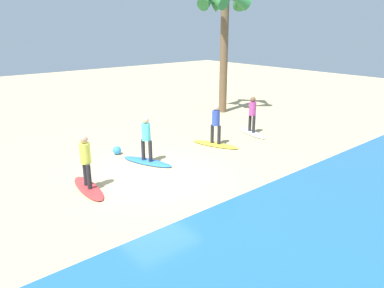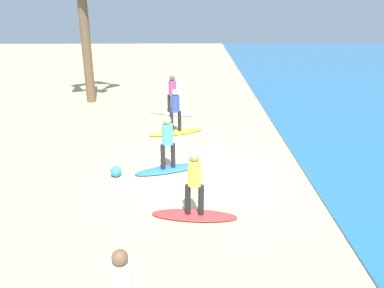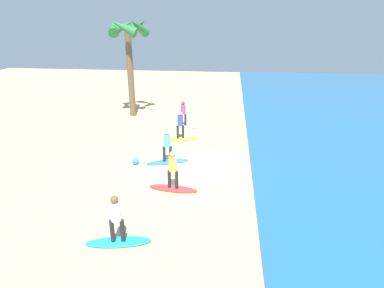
{
  "view_description": "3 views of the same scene",
  "coord_description": "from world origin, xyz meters",
  "views": [
    {
      "loc": [
        6.33,
        9.52,
        4.81
      ],
      "look_at": [
        -1.34,
        0.47,
        0.94
      ],
      "focal_mm": 34.26,
      "sensor_mm": 36.0,
      "label": 1
    },
    {
      "loc": [
        10.47,
        -0.53,
        5.21
      ],
      "look_at": [
        -0.87,
        -0.38,
        0.73
      ],
      "focal_mm": 37.09,
      "sensor_mm": 36.0,
      "label": 2
    },
    {
      "loc": [
        13.92,
        1.85,
        6.74
      ],
      "look_at": [
        -0.25,
        0.15,
        1.16
      ],
      "focal_mm": 30.22,
      "sensor_mm": 36.0,
      "label": 3
    }
  ],
  "objects": [
    {
      "name": "surfer_blue",
      "position": [
        -0.52,
        -1.11,
        1.04
      ],
      "size": [
        0.32,
        0.44,
        1.64
      ],
      "color": "#232328",
      "rests_on": "surfboard_blue"
    },
    {
      "name": "surfer_yellow",
      "position": [
        -3.83,
        -0.96,
        1.04
      ],
      "size": [
        0.32,
        0.44,
        1.64
      ],
      "color": "#232328",
      "rests_on": "surfboard_yellow"
    },
    {
      "name": "surfboard_red",
      "position": [
        2.13,
        -0.36,
        0.04
      ],
      "size": [
        0.78,
        2.15,
        0.09
      ],
      "primitive_type": "ellipsoid",
      "rotation": [
        0.0,
        0.0,
        1.46
      ],
      "color": "red",
      "rests_on": "ground"
    },
    {
      "name": "surfboard_white",
      "position": [
        -6.33,
        -1.16,
        0.04
      ],
      "size": [
        1.11,
        2.17,
        0.09
      ],
      "primitive_type": "ellipsoid",
      "rotation": [
        0.0,
        0.0,
        1.3
      ],
      "color": "white",
      "rests_on": "ground"
    },
    {
      "name": "surfer_red",
      "position": [
        2.13,
        -0.36,
        1.04
      ],
      "size": [
        0.32,
        0.46,
        1.64
      ],
      "color": "#232328",
      "rests_on": "surfboard_red"
    },
    {
      "name": "surfer_white",
      "position": [
        -6.33,
        -1.16,
        1.04
      ],
      "size": [
        0.32,
        0.45,
        1.64
      ],
      "color": "#232328",
      "rests_on": "surfboard_white"
    },
    {
      "name": "palm_tree",
      "position": [
        -8.46,
        -5.22,
        5.53
      ],
      "size": [
        2.88,
        3.03,
        6.9
      ],
      "color": "brown",
      "rests_on": "ground"
    },
    {
      "name": "surfboard_yellow",
      "position": [
        -3.83,
        -0.96,
        0.04
      ],
      "size": [
        1.2,
        2.17,
        0.09
      ],
      "primitive_type": "ellipsoid",
      "rotation": [
        0.0,
        0.0,
        1.9
      ],
      "color": "yellow",
      "rests_on": "ground"
    },
    {
      "name": "beach_ball",
      "position": [
        -0.14,
        -2.64,
        0.16
      ],
      "size": [
        0.33,
        0.33,
        0.33
      ],
      "primitive_type": "sphere",
      "color": "#338CE5",
      "rests_on": "ground"
    },
    {
      "name": "ground_plane",
      "position": [
        0.0,
        0.0,
        0.0
      ],
      "size": [
        60.0,
        60.0,
        0.0
      ],
      "primitive_type": "plane",
      "color": "tan"
    },
    {
      "name": "surfboard_blue",
      "position": [
        -0.52,
        -1.11,
        0.04
      ],
      "size": [
        1.26,
        2.16,
        0.09
      ],
      "primitive_type": "ellipsoid",
      "rotation": [
        0.0,
        0.0,
        1.93
      ],
      "color": "blue",
      "rests_on": "ground"
    }
  ]
}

